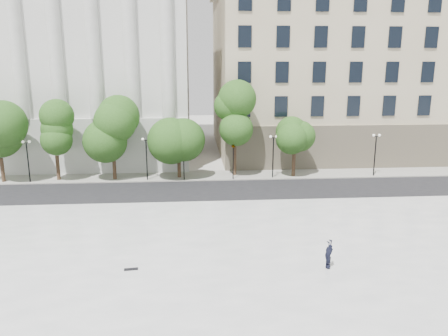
{
  "coord_description": "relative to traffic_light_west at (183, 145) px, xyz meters",
  "views": [
    {
      "loc": [
        -1.56,
        -20.64,
        11.59
      ],
      "look_at": [
        0.69,
        10.0,
        4.23
      ],
      "focal_mm": 35.0,
      "sensor_mm": 36.0,
      "label": 1
    }
  ],
  "objects": [
    {
      "name": "skateboard",
      "position": [
        -2.62,
        -20.41,
        -3.23
      ],
      "size": [
        0.78,
        0.28,
        0.08
      ],
      "primitive_type": "cube",
      "rotation": [
        0.0,
        0.0,
        0.11
      ],
      "color": "black",
      "rests_on": "plaza"
    },
    {
      "name": "traffic_light_west",
      "position": [
        0.0,
        0.0,
        0.0
      ],
      "size": [
        0.98,
        1.82,
        4.22
      ],
      "color": "black",
      "rests_on": "ground"
    },
    {
      "name": "street_trees",
      "position": [
        -5.95,
        0.91,
        1.41
      ],
      "size": [
        33.36,
        5.02,
        7.71
      ],
      "color": "#382619",
      "rests_on": "ground"
    },
    {
      "name": "person_lying",
      "position": [
        8.33,
        -21.04,
        -3.05
      ],
      "size": [
        1.6,
        1.6,
        0.45
      ],
      "primitive_type": "imported",
      "rotation": [
        -1.54,
        0.0,
        0.78
      ],
      "color": "black",
      "rests_on": "plaza"
    },
    {
      "name": "plaza",
      "position": [
        2.47,
        -19.3,
        -3.5
      ],
      "size": [
        44.0,
        22.0,
        0.45
      ],
      "primitive_type": "cube",
      "color": "white",
      "rests_on": "ground"
    },
    {
      "name": "street",
      "position": [
        2.47,
        -4.3,
        -3.71
      ],
      "size": [
        60.0,
        8.0,
        0.02
      ],
      "primitive_type": "cube",
      "color": "black",
      "rests_on": "ground"
    },
    {
      "name": "lamp_posts",
      "position": [
        2.65,
        0.3,
        -0.67
      ],
      "size": [
        36.04,
        0.28,
        4.53
      ],
      "color": "black",
      "rests_on": "ground"
    },
    {
      "name": "building_west",
      "position": [
        -14.53,
        16.27,
        9.16
      ],
      "size": [
        31.5,
        27.65,
        25.6
      ],
      "color": "silver",
      "rests_on": "ground"
    },
    {
      "name": "building_east",
      "position": [
        22.47,
        16.61,
        7.42
      ],
      "size": [
        36.0,
        26.15,
        23.0
      ],
      "color": "#C3B695",
      "rests_on": "ground"
    },
    {
      "name": "traffic_light_east",
      "position": [
        4.99,
        0.0,
        -0.03
      ],
      "size": [
        0.41,
        1.74,
        4.2
      ],
      "color": "black",
      "rests_on": "ground"
    },
    {
      "name": "far_sidewalk",
      "position": [
        2.47,
        1.7,
        -3.66
      ],
      "size": [
        60.0,
        4.0,
        0.12
      ],
      "primitive_type": "cube",
      "color": "#A3A196",
      "rests_on": "ground"
    },
    {
      "name": "ground",
      "position": [
        2.47,
        -22.3,
        -3.72
      ],
      "size": [
        160.0,
        160.0,
        0.0
      ],
      "primitive_type": "plane",
      "color": "#B9B7AF",
      "rests_on": "ground"
    }
  ]
}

